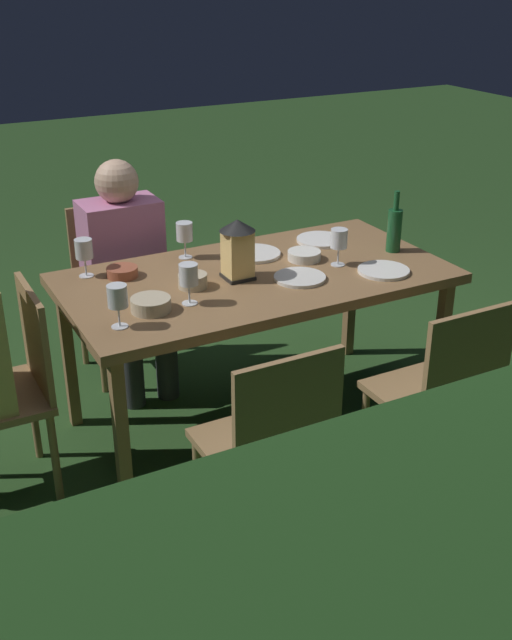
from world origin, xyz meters
name	(u,v)px	position (x,y,z in m)	size (l,w,h in m)	color
ground_plane	(256,419)	(0.00, 0.00, 0.00)	(16.00, 16.00, 0.00)	#26471E
dining_table	(256,286)	(0.00, 0.00, 0.69)	(1.69, 0.88, 0.75)	olive
chair_side_right_a	(443,391)	(-0.38, 0.83, 0.49)	(0.42, 0.40, 0.87)	#937047
chair_head_far	(11,384)	(1.09, 0.00, 0.49)	(0.40, 0.42, 0.87)	#937047
chair_side_right_b	(271,443)	(0.38, 0.83, 0.49)	(0.42, 0.40, 0.87)	#937047
chair_side_left_b	(117,281)	(0.38, -0.83, 0.49)	(0.42, 0.40, 0.87)	#937047
person_in_pink	(127,266)	(0.38, -0.64, 0.64)	(0.38, 0.47, 1.15)	#C675A3
lantern_centerpiece	(237,246)	(0.09, 0.01, 0.90)	(0.15, 0.15, 0.27)	black
green_bottle_on_table	(394,229)	(-0.71, 0.04, 0.86)	(0.07, 0.07, 0.29)	#195128
wine_glass_a	(84,251)	(0.67, -0.32, 0.87)	(0.08, 0.08, 0.17)	silver
wine_glass_b	(185,233)	(0.20, -0.33, 0.87)	(0.08, 0.08, 0.17)	silver
wine_glass_c	(339,240)	(-0.38, 0.08, 0.87)	(0.08, 0.08, 0.17)	silver
wine_glass_d	(189,276)	(0.39, 0.16, 0.87)	(0.08, 0.08, 0.17)	silver
wine_glass_e	(118,298)	(0.70, 0.24, 0.87)	(0.08, 0.08, 0.17)	silver
plate_a	(321,240)	(-0.48, -0.23, 0.76)	(0.24, 0.24, 0.01)	white
plate_b	(254,254)	(-0.10, -0.21, 0.76)	(0.24, 0.24, 0.01)	white
plate_c	(300,278)	(-0.14, 0.15, 0.76)	(0.22, 0.22, 0.01)	silver
plate_d	(384,271)	(-0.51, 0.25, 0.76)	(0.23, 0.23, 0.01)	white
bowl_olives	(122,272)	(0.53, -0.24, 0.77)	(0.14, 0.14, 0.04)	#9E5138
bowl_bread	(151,304)	(0.55, 0.16, 0.78)	(0.16, 0.16, 0.05)	#BCAD8E
bowl_salad	(304,255)	(-0.28, -0.05, 0.77)	(0.15, 0.15, 0.04)	silver
bowl_dip	(193,280)	(0.31, 0.01, 0.78)	(0.12, 0.12, 0.06)	#BCAD8E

